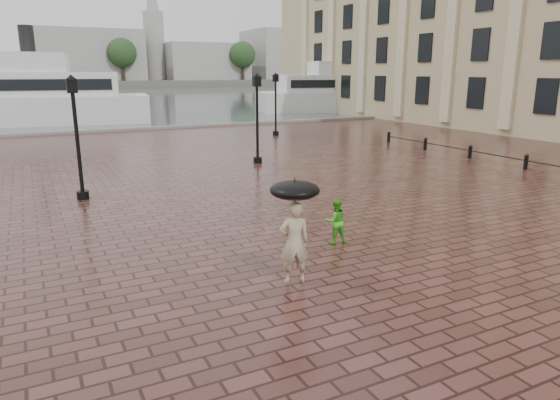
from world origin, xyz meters
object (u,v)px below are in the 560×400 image
object	(u,v)px
adult_pedestrian	(294,242)
ferry_far	(358,91)
child_pedestrian	(335,221)
street_lamps	(153,116)

from	to	relation	value
adult_pedestrian	ferry_far	bearing A→B (deg)	-111.23
adult_pedestrian	ferry_far	world-z (taller)	ferry_far
child_pedestrian	ferry_far	size ratio (longest dim) A/B	0.05
ferry_far	street_lamps	bearing A→B (deg)	-130.24
street_lamps	adult_pedestrian	distance (m)	17.85
child_pedestrian	street_lamps	bearing A→B (deg)	-75.76
street_lamps	ferry_far	size ratio (longest dim) A/B	0.87
ferry_far	adult_pedestrian	bearing A→B (deg)	-115.23
adult_pedestrian	child_pedestrian	distance (m)	2.92
street_lamps	adult_pedestrian	bearing A→B (deg)	-93.33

